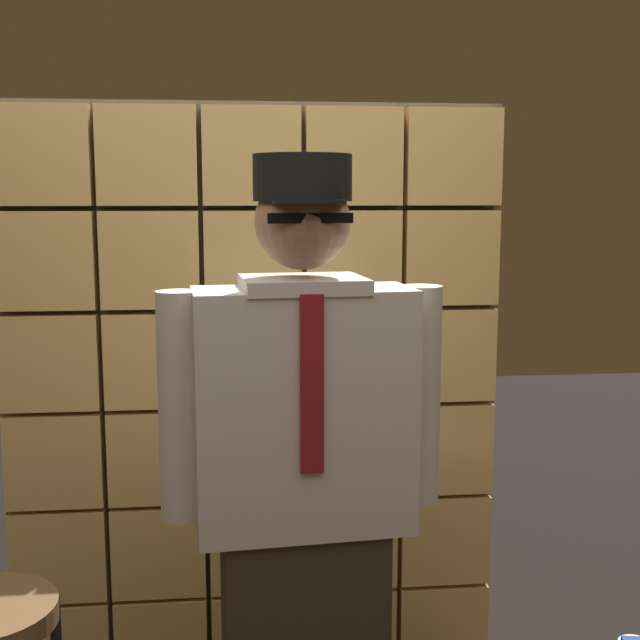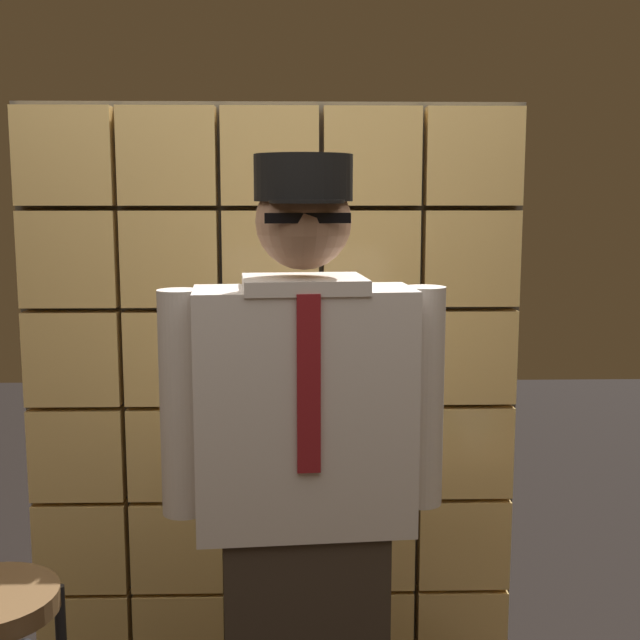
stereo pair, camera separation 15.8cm
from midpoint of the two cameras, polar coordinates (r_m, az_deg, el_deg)
glass_block_wall at (r=2.88m, az=-6.06°, el=-5.84°), size 1.70×0.10×2.04m
standing_person at (r=2.18m, az=-3.25°, el=-12.11°), size 0.72×0.32×1.81m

